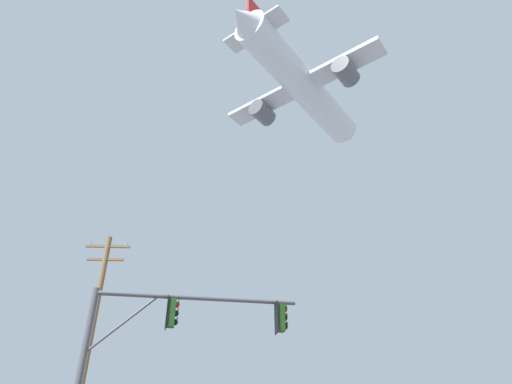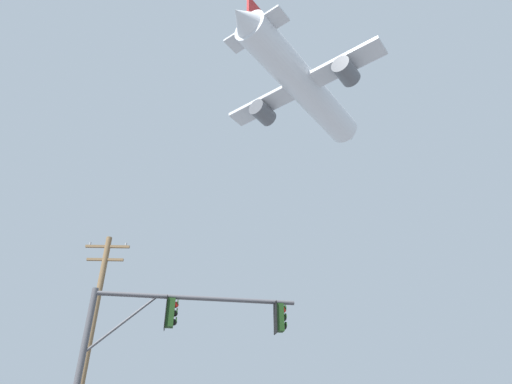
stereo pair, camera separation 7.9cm
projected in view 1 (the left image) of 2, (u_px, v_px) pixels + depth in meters
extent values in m
cylinder|color=#4C4C51|center=(199.00, 298.00, 13.88)|extent=(6.53, 1.05, 0.15)
cylinder|color=#4C4C51|center=(123.00, 323.00, 13.05)|extent=(2.02, 0.36, 1.89)
cube|color=#193814|center=(280.00, 318.00, 14.05)|extent=(0.30, 0.35, 0.90)
cylinder|color=#193814|center=(280.00, 303.00, 14.31)|extent=(0.05, 0.05, 0.12)
cube|color=black|center=(276.00, 318.00, 14.03)|extent=(0.09, 0.46, 1.04)
sphere|color=red|center=(284.00, 310.00, 14.21)|extent=(0.20, 0.20, 0.20)
cylinder|color=#193814|center=(286.00, 308.00, 14.25)|extent=(0.07, 0.21, 0.21)
sphere|color=black|center=(285.00, 318.00, 14.07)|extent=(0.20, 0.20, 0.20)
cylinder|color=#193814|center=(286.00, 317.00, 14.11)|extent=(0.07, 0.21, 0.21)
sphere|color=black|center=(285.00, 327.00, 13.93)|extent=(0.20, 0.20, 0.20)
cylinder|color=#193814|center=(287.00, 325.00, 13.97)|extent=(0.07, 0.21, 0.21)
cube|color=#193814|center=(171.00, 313.00, 13.48)|extent=(0.30, 0.35, 0.90)
cylinder|color=#193814|center=(173.00, 297.00, 13.73)|extent=(0.05, 0.05, 0.12)
cube|color=black|center=(167.00, 313.00, 13.46)|extent=(0.09, 0.46, 1.04)
sphere|color=red|center=(177.00, 305.00, 13.64)|extent=(0.20, 0.20, 0.20)
cylinder|color=#193814|center=(179.00, 303.00, 13.68)|extent=(0.07, 0.21, 0.21)
sphere|color=black|center=(176.00, 313.00, 13.50)|extent=(0.20, 0.20, 0.20)
cylinder|color=#193814|center=(178.00, 312.00, 13.54)|extent=(0.07, 0.21, 0.21)
sphere|color=black|center=(175.00, 322.00, 13.35)|extent=(0.20, 0.20, 0.20)
cylinder|color=#193814|center=(177.00, 320.00, 13.40)|extent=(0.07, 0.21, 0.21)
cylinder|color=brown|center=(89.00, 343.00, 18.84)|extent=(0.28, 0.28, 10.34)
cube|color=brown|center=(108.00, 246.00, 21.18)|extent=(2.20, 0.12, 0.12)
cube|color=brown|center=(105.00, 259.00, 20.83)|extent=(1.80, 0.12, 0.12)
cylinder|color=gray|center=(90.00, 244.00, 21.21)|extent=(0.10, 0.10, 0.18)
cylinder|color=gray|center=(126.00, 244.00, 21.28)|extent=(0.10, 0.10, 0.18)
cylinder|color=white|center=(303.00, 86.00, 54.00)|extent=(17.80, 20.43, 4.10)
cone|color=white|center=(347.00, 135.00, 62.88)|extent=(4.80, 4.65, 3.90)
cone|color=white|center=(242.00, 18.00, 45.22)|extent=(4.32, 4.19, 3.49)
cube|color=silver|center=(301.00, 86.00, 53.25)|extent=(18.63, 16.00, 0.46)
cylinder|color=#595B60|center=(262.00, 113.00, 55.79)|extent=(3.73, 3.84, 2.31)
cylinder|color=#595B60|center=(346.00, 72.00, 49.48)|extent=(3.73, 3.84, 2.31)
cube|color=#B21E1E|center=(257.00, 21.00, 48.24)|extent=(2.51, 2.97, 4.87)
cube|color=silver|center=(256.00, 31.00, 47.10)|extent=(7.41, 6.66, 0.26)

